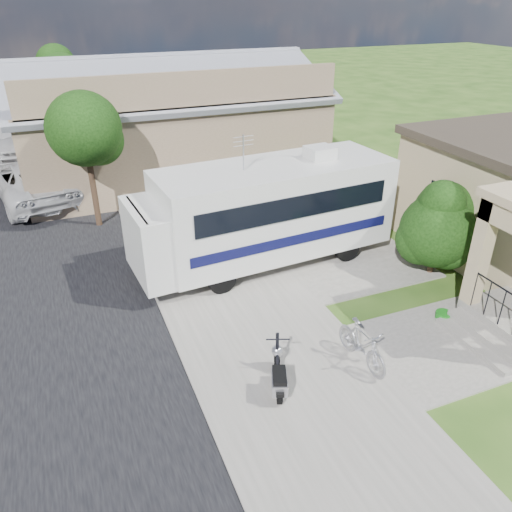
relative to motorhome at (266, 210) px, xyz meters
name	(u,v)px	position (x,y,z in m)	size (l,w,h in m)	color
ground	(317,349)	(-0.55, -4.34, -1.68)	(120.00, 120.00, 0.00)	#214111
sidewalk_slab	(171,203)	(-1.55, 5.66, -1.65)	(4.00, 80.00, 0.06)	slate
driveway_slab	(291,253)	(0.95, 0.16, -1.65)	(7.00, 6.00, 0.05)	slate
walk_slab	(452,343)	(2.45, -5.34, -1.65)	(4.00, 3.00, 0.05)	slate
warehouse	(168,127)	(-0.55, 9.63, 0.31)	(12.50, 8.40, 5.04)	#77604A
street_tree_a	(88,132)	(-4.25, 4.71, 1.57)	(2.44, 2.40, 4.58)	#2F1E15
street_tree_b	(66,82)	(-4.25, 14.71, 1.72)	(2.44, 2.40, 4.73)	#2F1E15
street_tree_c	(58,65)	(-4.25, 23.71, 1.43)	(2.44, 2.40, 4.42)	#2F1E15
motorhome	(266,210)	(0.00, 0.00, 0.00)	(7.78, 2.96, 3.91)	silver
shrub	(438,227)	(4.23, -2.39, -0.23)	(2.30, 2.19, 2.82)	#2F1E15
scooter	(279,374)	(-1.93, -5.21, -1.26)	(0.74, 1.35, 0.92)	black
bicycle	(361,347)	(0.05, -5.16, -1.18)	(0.47, 1.65, 0.99)	#A1A0A8
pickup_truck	(33,180)	(-6.35, 8.14, -0.87)	(2.67, 5.78, 1.61)	silver
van	(15,137)	(-7.10, 15.26, -0.87)	(2.26, 5.57, 1.62)	silver
garden_hose	(443,316)	(2.93, -4.48, -1.59)	(0.40, 0.40, 0.18)	#167017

